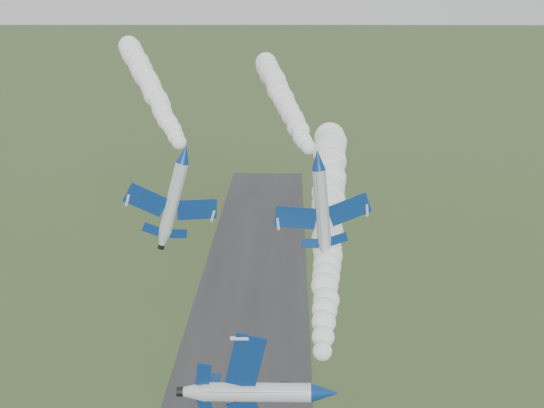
{
  "coord_description": "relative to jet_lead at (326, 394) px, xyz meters",
  "views": [
    {
      "loc": [
        8.02,
        -44.08,
        62.59
      ],
      "look_at": [
        6.01,
        18.59,
        39.83
      ],
      "focal_mm": 40.0,
      "sensor_mm": 36.0,
      "label": 1
    }
  ],
  "objects": [
    {
      "name": "jet_lead",
      "position": [
        0.0,
        0.0,
        0.0
      ],
      "size": [
        3.5,
        13.61,
        11.26
      ],
      "rotation": [
        0.0,
        1.55,
        -0.01
      ],
      "color": "silver"
    },
    {
      "name": "jet_pair_right",
      "position": [
        -0.06,
        23.21,
        13.61
      ],
      "size": [
        11.38,
        13.5,
        3.39
      ],
      "rotation": [
        0.0,
        -0.11,
        0.17
      ],
      "color": "silver"
    },
    {
      "name": "smoke_trail_jet_lead",
      "position": [
        2.33,
        39.67,
        1.9
      ],
      "size": [
        6.79,
        73.29,
        5.95
      ],
      "primitive_type": null,
      "rotation": [
        0.0,
        0.0,
        -0.01
      ],
      "color": "white"
    },
    {
      "name": "smoke_trail_jet_pair_left",
      "position": [
        -28.0,
        62.42,
        16.43
      ],
      "size": [
        26.23,
        71.71,
        4.67
      ],
      "primitive_type": null,
      "rotation": [
        0.0,
        0.0,
        0.3
      ],
      "color": "white"
    },
    {
      "name": "jet_pair_left",
      "position": [
        -15.17,
        24.24,
        13.86
      ],
      "size": [
        10.6,
        12.82,
        4.1
      ],
      "rotation": [
        0.0,
        0.29,
        0.3
      ],
      "color": "silver"
    },
    {
      "name": "smoke_trail_jet_pair_right",
      "position": [
        -4.96,
        59.61,
        14.85
      ],
      "size": [
        15.71,
        65.72,
        4.52
      ],
      "primitive_type": null,
      "rotation": [
        0.0,
        0.0,
        0.17
      ],
      "color": "white"
    }
  ]
}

